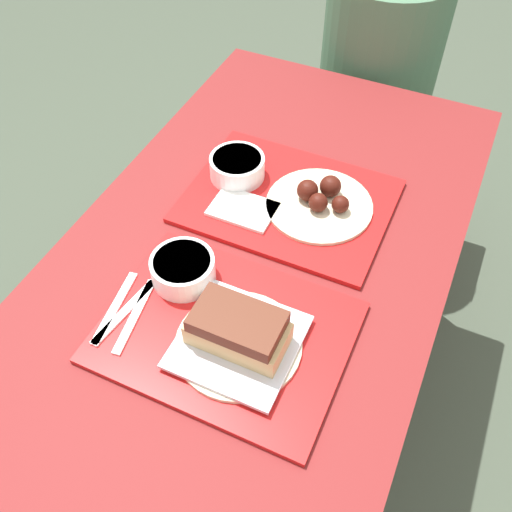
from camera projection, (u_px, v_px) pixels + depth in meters
name	position (u px, v px, depth m)	size (l,w,h in m)	color
ground_plane	(255.00, 415.00, 1.75)	(12.00, 12.00, 0.00)	#424C3D
picnic_table	(255.00, 286.00, 1.26)	(0.77, 1.41, 0.77)	maroon
picnic_bench_far	(364.00, 146.00, 2.02)	(0.73, 0.28, 0.44)	maroon
tray_near	(226.00, 332.00, 1.04)	(0.44, 0.34, 0.01)	red
tray_far	(288.00, 201.00, 1.26)	(0.44, 0.34, 0.01)	red
bowl_coleslaw_near	(183.00, 268.00, 1.09)	(0.12, 0.12, 0.05)	white
brisket_sandwich_plate	(238.00, 335.00, 0.99)	(0.23, 0.23, 0.09)	beige
plastic_fork_near	(125.00, 312.00, 1.06)	(0.04, 0.17, 0.00)	white
plastic_knife_near	(135.00, 316.00, 1.05)	(0.04, 0.17, 0.00)	white
plastic_spoon_near	(115.00, 308.00, 1.06)	(0.04, 0.17, 0.00)	white
condiment_packet	(256.00, 303.00, 1.07)	(0.04, 0.03, 0.01)	#3F3F47
bowl_coleslaw_far	(237.00, 166.00, 1.28)	(0.12, 0.12, 0.05)	white
wings_plate_far	(321.00, 200.00, 1.23)	(0.23, 0.23, 0.06)	beige
napkin_far	(243.00, 209.00, 1.23)	(0.14, 0.10, 0.01)	white
person_seated_across	(382.00, 51.00, 1.74)	(0.36, 0.36, 0.71)	#477051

